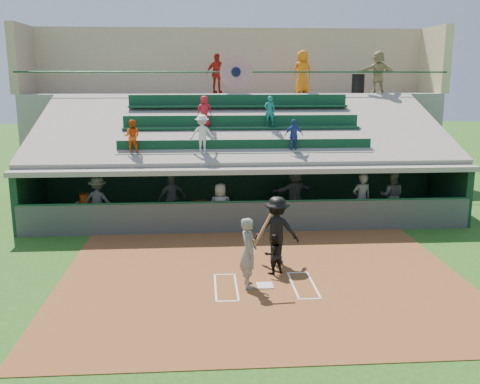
{
  "coord_description": "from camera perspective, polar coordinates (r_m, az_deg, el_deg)",
  "views": [
    {
      "loc": [
        -1.58,
        -13.13,
        5.44
      ],
      "look_at": [
        -0.41,
        3.5,
        1.8
      ],
      "focal_mm": 40.0,
      "sensor_mm": 36.0,
      "label": 1
    }
  ],
  "objects": [
    {
      "name": "batter_at_plate",
      "position": [
        13.95,
        0.93,
        -6.44
      ],
      "size": [
        0.88,
        0.78,
        1.95
      ],
      "color": "#60635D",
      "rests_on": "dirt_slab"
    },
    {
      "name": "dugout_player_c",
      "position": [
        18.94,
        -2.09,
        -1.6
      ],
      "size": [
        0.86,
        0.59,
        1.7
      ],
      "primitive_type": "imported",
      "rotation": [
        0.0,
        0.0,
        3.08
      ],
      "color": "#5E615C",
      "rests_on": "dugout_floor"
    },
    {
      "name": "ground",
      "position": [
        14.3,
        2.66,
        -10.06
      ],
      "size": [
        100.0,
        100.0,
        0.0
      ],
      "primitive_type": "plane",
      "color": "#214D15",
      "rests_on": "ground"
    },
    {
      "name": "water_cooler",
      "position": [
        20.48,
        -16.24,
        -0.71
      ],
      "size": [
        0.36,
        0.36,
        0.36
      ],
      "primitive_type": "cylinder",
      "color": "#C9430B",
      "rests_on": "white_table"
    },
    {
      "name": "dugout_player_b",
      "position": [
        20.23,
        -7.25,
        -0.63
      ],
      "size": [
        1.14,
        0.8,
        1.8
      ],
      "primitive_type": "imported",
      "rotation": [
        0.0,
        0.0,
        3.52
      ],
      "color": "#52544F",
      "rests_on": "dugout_floor"
    },
    {
      "name": "dugout_floor",
      "position": [
        20.67,
        0.5,
        -2.89
      ],
      "size": [
        16.0,
        3.5,
        0.04
      ],
      "primitive_type": "cube",
      "color": "gray",
      "rests_on": "ground"
    },
    {
      "name": "dugout_player_d",
      "position": [
        20.93,
        5.85,
        -0.02
      ],
      "size": [
        1.85,
        1.12,
        1.9
      ],
      "primitive_type": "imported",
      "rotation": [
        0.0,
        0.0,
        3.48
      ],
      "color": "#555752",
      "rests_on": "dugout_floor"
    },
    {
      "name": "concourse_slab",
      "position": [
        26.86,
        -0.63,
        5.61
      ],
      "size": [
        20.0,
        3.0,
        4.6
      ],
      "primitive_type": "cube",
      "color": "gray",
      "rests_on": "ground"
    },
    {
      "name": "white_table",
      "position": [
        20.67,
        -15.99,
        -2.2
      ],
      "size": [
        0.95,
        0.75,
        0.78
      ],
      "primitive_type": "cube",
      "rotation": [
        0.0,
        0.0,
        -0.1
      ],
      "color": "silver",
      "rests_on": "dugout_floor"
    },
    {
      "name": "home_plate",
      "position": [
        14.29,
        2.67,
        -9.93
      ],
      "size": [
        0.43,
        0.43,
        0.03
      ],
      "primitive_type": "cube",
      "color": "silver",
      "rests_on": "dirt_slab"
    },
    {
      "name": "grandstand",
      "position": [
        23.91,
        -0.22,
        4.68
      ],
      "size": [
        20.4,
        10.4,
        7.8
      ],
      "color": "#464B46",
      "rests_on": "ground"
    },
    {
      "name": "dirt_slab",
      "position": [
        14.76,
        2.44,
        -9.28
      ],
      "size": [
        11.0,
        9.0,
        0.02
      ],
      "primitive_type": "cube",
      "color": "brown",
      "rests_on": "ground"
    },
    {
      "name": "dugout_player_f",
      "position": [
        21.12,
        15.86,
        -0.39
      ],
      "size": [
        1.07,
        0.94,
        1.86
      ],
      "primitive_type": "imported",
      "rotation": [
        0.0,
        0.0,
        2.83
      ],
      "color": "#585A55",
      "rests_on": "dugout_floor"
    },
    {
      "name": "trash_bin",
      "position": [
        27.22,
        12.48,
        11.23
      ],
      "size": [
        0.61,
        0.61,
        0.91
      ],
      "primitive_type": "cylinder",
      "color": "black",
      "rests_on": "concourse_slab"
    },
    {
      "name": "dugout_player_a",
      "position": [
        20.21,
        -14.89,
        -0.93
      ],
      "size": [
        1.3,
        0.92,
        1.83
      ],
      "primitive_type": "imported",
      "rotation": [
        0.0,
        0.0,
        2.92
      ],
      "color": "#51544F",
      "rests_on": "dugout_floor"
    },
    {
      "name": "catcher",
      "position": [
        14.98,
        3.57,
        -6.62
      ],
      "size": [
        0.67,
        0.6,
        1.14
      ],
      "primitive_type": "imported",
      "rotation": [
        0.0,
        0.0,
        3.52
      ],
      "color": "black",
      "rests_on": "dirt_slab"
    },
    {
      "name": "dugout_bench",
      "position": [
        21.78,
        -0.45,
        -1.49
      ],
      "size": [
        12.84,
        4.82,
        0.4
      ],
      "primitive_type": "cube",
      "rotation": [
        0.0,
        0.0,
        -0.34
      ],
      "color": "brown",
      "rests_on": "dugout_floor"
    },
    {
      "name": "dugout_player_e",
      "position": [
        20.03,
        12.83,
        -0.78
      ],
      "size": [
        0.77,
        0.56,
        1.94
      ],
      "primitive_type": "imported",
      "rotation": [
        0.0,
        0.0,
        3.29
      ],
      "color": "#51534F",
      "rests_on": "dugout_floor"
    },
    {
      "name": "home_umpire",
      "position": [
        15.71,
        3.95,
        -4.07
      ],
      "size": [
        1.43,
        1.02,
        2.0
      ],
      "primitive_type": "imported",
      "rotation": [
        0.0,
        0.0,
        2.91
      ],
      "color": "black",
      "rests_on": "dirt_slab"
    },
    {
      "name": "batters_box_chalk",
      "position": [
        14.3,
        2.66,
        -9.97
      ],
      "size": [
        2.65,
        1.85,
        0.01
      ],
      "color": "silver",
      "rests_on": "dirt_slab"
    },
    {
      "name": "concourse_staff_c",
      "position": [
        26.69,
        14.49,
        12.27
      ],
      "size": [
        1.94,
        1.05,
        1.99
      ],
      "primitive_type": "imported",
      "rotation": [
        0.0,
        0.0,
        3.41
      ],
      "color": "tan",
      "rests_on": "concourse_slab"
    },
    {
      "name": "concourse_staff_a",
      "position": [
        26.24,
        -2.44,
        12.54
      ],
      "size": [
        1.2,
        0.87,
        1.89
      ],
      "primitive_type": "imported",
      "rotation": [
        0.0,
        0.0,
        2.72
      ],
      "color": "#A21E12",
      "rests_on": "concourse_slab"
    },
    {
      "name": "concourse_staff_b",
      "position": [
        26.33,
        6.65,
        12.62
      ],
      "size": [
        1.13,
        0.89,
        2.03
      ],
      "primitive_type": "imported",
      "rotation": [
        0.0,
        0.0,
        3.41
      ],
      "color": "orange",
      "rests_on": "concourse_slab"
    }
  ]
}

